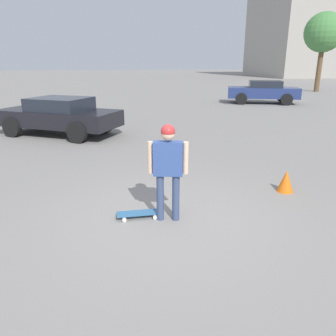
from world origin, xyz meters
TOP-DOWN VIEW (x-y plane):
  - ground_plane at (0.00, 0.00)m, footprint 220.00×220.00m
  - person at (0.00, 0.00)m, footprint 0.64×0.32m
  - skateboard at (0.48, -0.18)m, footprint 0.78×0.31m
  - car_parked_near at (2.46, -7.53)m, footprint 4.70×3.85m
  - car_parked_far at (-9.45, -14.89)m, footprint 4.76×3.26m
  - building_block_distant at (-35.29, -51.56)m, footprint 14.53×15.59m
  - tree_distant at (-18.53, -22.14)m, footprint 3.34×3.34m
  - traffic_cone at (-2.65, -0.74)m, footprint 0.34×0.34m

SIDE VIEW (x-z plane):
  - ground_plane at x=0.00m, z-range 0.00..0.00m
  - skateboard at x=0.48m, z-range 0.03..0.11m
  - traffic_cone at x=-2.65m, z-range 0.00..0.46m
  - car_parked_near at x=2.46m, z-range 0.05..1.41m
  - car_parked_far at x=-9.45m, z-range 0.05..1.49m
  - person at x=0.00m, z-range 0.20..1.85m
  - tree_distant at x=-18.53m, z-range 1.62..8.31m
  - building_block_distant at x=-35.29m, z-range 0.00..21.56m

